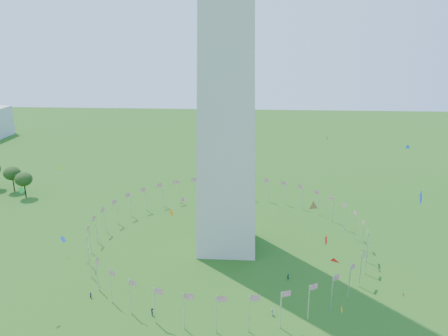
{
  "coord_description": "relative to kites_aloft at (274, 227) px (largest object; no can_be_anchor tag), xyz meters",
  "views": [
    {
      "loc": [
        6.65,
        -68.72,
        61.19
      ],
      "look_at": [
        0.03,
        35.0,
        29.24
      ],
      "focal_mm": 35.0,
      "sensor_mm": 36.0,
      "label": 1
    }
  ],
  "objects": [
    {
      "name": "flag_ring",
      "position": [
        -12.22,
        28.05,
        -14.97
      ],
      "size": [
        80.24,
        80.24,
        9.0
      ],
      "color": "silver",
      "rests_on": "ground"
    },
    {
      "name": "kites_aloft",
      "position": [
        0.0,
        0.0,
        0.0
      ],
      "size": [
        100.76,
        69.83,
        36.18
      ],
      "color": "red",
      "rests_on": "ground"
    }
  ]
}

